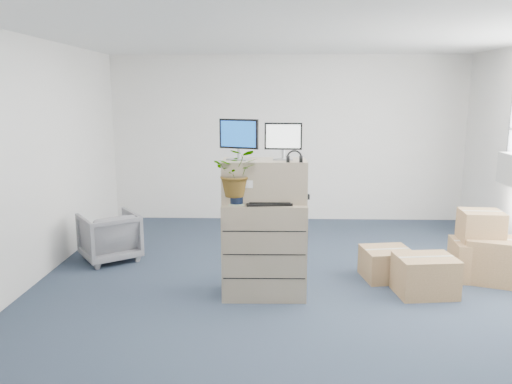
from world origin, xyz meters
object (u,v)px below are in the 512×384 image
water_bottle (269,189)px  monitor_right (283,139)px  potted_plant (237,179)px  filing_cabinet_lower (264,249)px  monitor_left (239,137)px  keyboard (269,203)px  office_chair (109,234)px

water_bottle → monitor_right: bearing=12.2°
monitor_right → potted_plant: size_ratio=0.77×
filing_cabinet_lower → monitor_left: monitor_left is taller
monitor_right → potted_plant: bearing=-155.5°
monitor_right → monitor_left: bearing=-173.0°
monitor_left → potted_plant: bearing=-74.7°
keyboard → water_bottle: 0.20m
filing_cabinet_lower → office_chair: filing_cabinet_lower is taller
filing_cabinet_lower → keyboard: keyboard is taller
potted_plant → water_bottle: bearing=25.0°
monitor_left → water_bottle: 0.63m
office_chair → monitor_right: bearing=119.7°
keyboard → potted_plant: potted_plant is taller
keyboard → potted_plant: 0.42m
water_bottle → office_chair: bearing=153.4°
water_bottle → office_chair: water_bottle is taller
monitor_right → water_bottle: 0.54m
monitor_left → monitor_right: 0.47m
monitor_right → keyboard: (-0.15, -0.19, -0.65)m
keyboard → office_chair: 2.52m
potted_plant → monitor_left: bearing=85.1°
monitor_left → keyboard: 0.76m
water_bottle → filing_cabinet_lower: bearing=-148.4°
potted_plant → office_chair: potted_plant is taller
filing_cabinet_lower → keyboard: bearing=-70.1°
monitor_left → water_bottle: size_ratio=1.56×
keyboard → water_bottle: water_bottle is taller
monitor_left → office_chair: (-1.78, 1.05, -1.37)m
monitor_left → office_chair: monitor_left is taller
potted_plant → office_chair: (-1.77, 1.21, -0.95)m
filing_cabinet_lower → monitor_left: size_ratio=2.42×
monitor_right → office_chair: (-2.25, 1.02, -1.35)m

